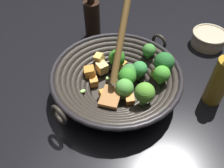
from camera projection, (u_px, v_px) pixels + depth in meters
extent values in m
plane|color=black|center=(116.00, 92.00, 0.69)|extent=(4.00, 4.00, 0.00)
cylinder|color=black|center=(116.00, 91.00, 0.68)|extent=(0.14, 0.14, 0.01)
torus|color=black|center=(116.00, 88.00, 0.67)|extent=(0.19, 0.19, 0.02)
torus|color=black|center=(116.00, 86.00, 0.67)|extent=(0.22, 0.22, 0.02)
torus|color=black|center=(116.00, 84.00, 0.66)|extent=(0.24, 0.24, 0.02)
torus|color=black|center=(116.00, 82.00, 0.65)|extent=(0.27, 0.27, 0.02)
torus|color=black|center=(116.00, 80.00, 0.65)|extent=(0.29, 0.29, 0.02)
torus|color=black|center=(116.00, 77.00, 0.64)|extent=(0.32, 0.32, 0.02)
torus|color=black|center=(116.00, 75.00, 0.64)|extent=(0.34, 0.34, 0.02)
torus|color=black|center=(116.00, 73.00, 0.63)|extent=(0.36, 0.36, 0.01)
torus|color=black|center=(59.00, 115.00, 0.54)|extent=(0.03, 0.05, 0.05)
torus|color=black|center=(159.00, 42.00, 0.72)|extent=(0.03, 0.05, 0.05)
cylinder|color=#76B249|center=(117.00, 65.00, 0.72)|extent=(0.02, 0.02, 0.02)
sphere|color=#2A6B1B|center=(117.00, 58.00, 0.70)|extent=(0.05, 0.05, 0.05)
cylinder|color=#679D3C|center=(124.00, 95.00, 0.64)|extent=(0.03, 0.03, 0.02)
sphere|color=#4E983D|center=(125.00, 88.00, 0.62)|extent=(0.05, 0.05, 0.05)
cylinder|color=#64A949|center=(160.00, 81.00, 0.62)|extent=(0.02, 0.02, 0.01)
sphere|color=#40942C|center=(162.00, 74.00, 0.61)|extent=(0.05, 0.05, 0.05)
cylinder|color=#63A34D|center=(143.00, 101.00, 0.59)|extent=(0.03, 0.03, 0.02)
sphere|color=#51922C|center=(145.00, 93.00, 0.57)|extent=(0.05, 0.05, 0.05)
cylinder|color=#7DAC58|center=(139.00, 76.00, 0.69)|extent=(0.02, 0.02, 0.02)
sphere|color=#32833D|center=(139.00, 69.00, 0.67)|extent=(0.05, 0.05, 0.05)
cylinder|color=#75BD4D|center=(129.00, 79.00, 0.69)|extent=(0.02, 0.02, 0.01)
sphere|color=#357331|center=(129.00, 73.00, 0.67)|extent=(0.05, 0.05, 0.05)
cylinder|color=#6E9D44|center=(148.00, 57.00, 0.70)|extent=(0.02, 0.02, 0.02)
sphere|color=#3D8033|center=(149.00, 50.00, 0.68)|extent=(0.04, 0.04, 0.04)
cylinder|color=#55903D|center=(126.00, 84.00, 0.66)|extent=(0.02, 0.02, 0.02)
sphere|color=#328023|center=(127.00, 77.00, 0.64)|extent=(0.05, 0.05, 0.05)
cylinder|color=#7EB054|center=(162.00, 71.00, 0.65)|extent=(0.02, 0.02, 0.02)
sphere|color=#216027|center=(164.00, 62.00, 0.63)|extent=(0.06, 0.06, 0.06)
cube|color=orange|center=(90.00, 72.00, 0.68)|extent=(0.04, 0.04, 0.03)
cube|color=#C87E34|center=(94.00, 82.00, 0.68)|extent=(0.03, 0.03, 0.02)
cube|color=#C68A31|center=(121.00, 64.00, 0.71)|extent=(0.03, 0.03, 0.03)
cube|color=#E7BF60|center=(99.00, 58.00, 0.70)|extent=(0.03, 0.03, 0.03)
cube|color=#D59044|center=(158.00, 74.00, 0.65)|extent=(0.04, 0.04, 0.03)
cube|color=orange|center=(104.00, 94.00, 0.64)|extent=(0.04, 0.04, 0.03)
cube|color=#BD6A23|center=(130.00, 100.00, 0.62)|extent=(0.03, 0.03, 0.03)
cube|color=#DCAF67|center=(102.00, 68.00, 0.70)|extent=(0.04, 0.04, 0.03)
cylinder|color=#6BC651|center=(145.00, 98.00, 0.57)|extent=(0.02, 0.02, 0.01)
cylinder|color=#56B247|center=(153.00, 73.00, 0.65)|extent=(0.02, 0.02, 0.01)
cylinder|color=#99D166|center=(108.00, 78.00, 0.66)|extent=(0.02, 0.02, 0.01)
cylinder|color=#6BC651|center=(141.00, 87.00, 0.66)|extent=(0.02, 0.02, 0.01)
cylinder|color=#99D166|center=(83.00, 91.00, 0.63)|extent=(0.02, 0.02, 0.01)
cylinder|color=#56B247|center=(113.00, 91.00, 0.64)|extent=(0.02, 0.02, 0.00)
cube|color=brown|center=(111.00, 97.00, 0.61)|extent=(0.07, 0.06, 0.01)
cylinder|color=brown|center=(122.00, 31.00, 0.59)|extent=(0.20, 0.04, 0.22)
cylinder|color=black|center=(92.00, 20.00, 0.82)|extent=(0.06, 0.06, 0.14)
cylinder|color=#AD7F23|center=(219.00, 82.00, 0.61)|extent=(0.05, 0.05, 0.15)
cylinder|color=tan|center=(208.00, 39.00, 0.82)|extent=(0.11, 0.11, 0.05)
torus|color=#B8AA8A|center=(210.00, 34.00, 0.80)|extent=(0.12, 0.12, 0.01)
cylinder|color=#99D166|center=(210.00, 38.00, 0.82)|extent=(0.01, 0.01, 0.00)
cylinder|color=#99D166|center=(201.00, 37.00, 0.82)|extent=(0.02, 0.02, 0.01)
cylinder|color=#56B247|center=(216.00, 40.00, 0.81)|extent=(0.02, 0.02, 0.00)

